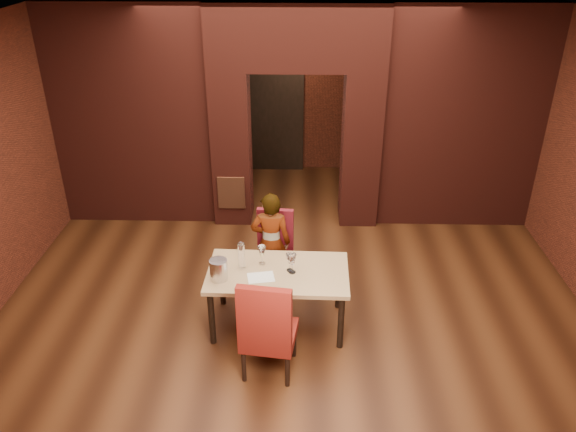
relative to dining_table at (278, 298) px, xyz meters
name	(u,v)px	position (x,y,z in m)	size (l,w,h in m)	color
floor	(293,292)	(0.16, 0.62, -0.36)	(8.00, 8.00, 0.00)	#452311
ceiling	(295,26)	(0.16, 0.62, 2.84)	(7.00, 8.00, 0.04)	silver
wall_back	(298,83)	(0.16, 4.62, 1.24)	(7.00, 0.04, 3.20)	maroon
pillar_left	(232,148)	(-0.79, 2.62, 0.79)	(0.55, 0.55, 2.30)	maroon
pillar_right	(361,149)	(1.11, 2.62, 0.79)	(0.55, 0.55, 2.30)	maroon
lintel	(297,36)	(0.16, 2.62, 2.39)	(2.45, 0.55, 0.90)	maroon
wing_wall_left	(133,117)	(-2.20, 2.62, 1.24)	(2.27, 0.35, 3.20)	maroon
wing_wall_right	(462,120)	(2.52, 2.62, 1.24)	(2.27, 0.35, 3.20)	maroon
vent_panel	(231,193)	(-0.79, 2.33, 0.19)	(0.40, 0.03, 0.50)	#A0512E
rear_door	(275,114)	(-0.24, 4.56, 0.69)	(0.90, 0.08, 2.10)	black
rear_door_frame	(275,115)	(-0.24, 4.52, 0.69)	(1.02, 0.04, 2.22)	black
dining_table	(278,298)	(0.00, 0.00, 0.00)	(1.54, 0.87, 0.72)	#AB7F58
chair_far	(273,252)	(-0.09, 0.76, 0.14)	(0.45, 0.45, 1.00)	maroon
chair_near	(269,324)	(-0.06, -0.72, 0.22)	(0.53, 0.53, 1.16)	maroon
person_seated	(271,243)	(-0.11, 0.70, 0.30)	(0.49, 0.32, 1.33)	silver
wine_glass_a	(262,255)	(-0.18, 0.15, 0.47)	(0.09, 0.09, 0.23)	white
wine_glass_b	(292,263)	(0.16, -0.02, 0.48)	(0.09, 0.09, 0.23)	white
wine_glass_c	(290,262)	(0.13, 0.02, 0.47)	(0.09, 0.09, 0.21)	white
tasting_sheet	(261,277)	(-0.18, -0.13, 0.36)	(0.28, 0.21, 0.00)	silver
wine_bucket	(219,270)	(-0.62, -0.16, 0.48)	(0.19, 0.19, 0.23)	silver
water_bottle	(242,255)	(-0.40, 0.06, 0.52)	(0.08, 0.08, 0.33)	white
potted_plant	(326,270)	(0.58, 0.85, -0.18)	(0.34, 0.29, 0.37)	#285C1C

